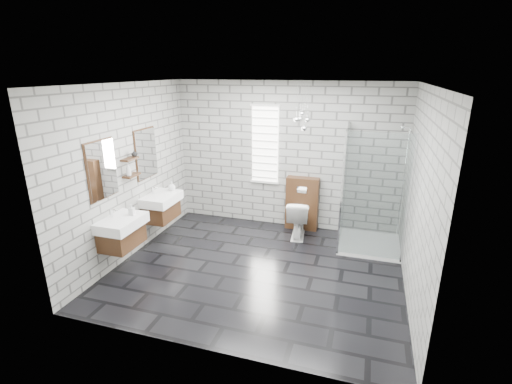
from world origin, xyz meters
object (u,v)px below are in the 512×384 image
at_px(cistern_panel, 302,203).
at_px(shower_enclosure, 365,221).
at_px(toilet, 298,218).
at_px(vanity_left, 119,224).
at_px(vanity_right, 159,200).

xyz_separation_m(cistern_panel, shower_enclosure, (1.15, -0.52, 0.00)).
distance_m(cistern_panel, shower_enclosure, 1.26).
bearing_deg(shower_enclosure, toilet, 172.45).
bearing_deg(toilet, vanity_left, 34.67).
bearing_deg(vanity_right, vanity_left, -90.00).
bearing_deg(vanity_right, cistern_panel, 28.52).
bearing_deg(toilet, vanity_right, 14.67).
height_order(shower_enclosure, toilet, shower_enclosure).
height_order(vanity_right, toilet, vanity_right).
xyz_separation_m(vanity_left, shower_enclosure, (3.41, 1.80, -0.25)).
relative_size(shower_enclosure, toilet, 2.95).
xyz_separation_m(vanity_right, toilet, (2.26, 0.86, -0.41)).
xyz_separation_m(vanity_left, cistern_panel, (2.26, 2.32, -0.26)).
relative_size(vanity_right, toilet, 2.28).
bearing_deg(cistern_panel, vanity_left, -134.22).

